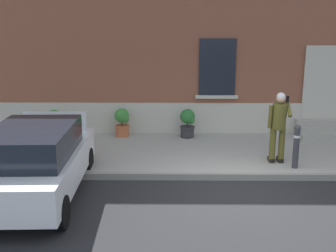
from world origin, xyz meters
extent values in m
plane|color=#232326|center=(0.00, 0.00, 0.00)|extent=(80.00, 80.00, 0.00)
cube|color=#99968E|center=(0.00, 2.80, 0.07)|extent=(24.00, 3.60, 0.15)
cube|color=gray|center=(0.00, 0.94, 0.07)|extent=(24.00, 0.12, 0.15)
cube|color=brown|center=(0.00, 5.30, 3.75)|extent=(24.00, 1.40, 7.50)
cube|color=#BCB7A8|center=(0.00, 4.58, 0.55)|extent=(24.00, 0.08, 1.10)
cube|color=#1E472D|center=(3.16, 4.57, 1.68)|extent=(1.00, 0.08, 2.10)
cube|color=#BCB7A8|center=(3.16, 4.55, 1.73)|extent=(1.16, 0.06, 2.24)
cube|color=black|center=(-0.04, 4.57, 2.20)|extent=(1.10, 0.06, 1.70)
cube|color=#BCB7A8|center=(-0.04, 4.54, 1.30)|extent=(1.30, 0.12, 0.10)
cube|color=#9E998E|center=(3.16, 3.80, 0.23)|extent=(1.53, 0.32, 0.16)
cube|color=#9E998E|center=(3.16, 4.12, 0.31)|extent=(1.53, 0.32, 0.32)
cube|color=#9E998E|center=(3.16, 4.44, 0.39)|extent=(1.53, 0.32, 0.48)
cube|color=white|center=(-4.16, -0.04, 0.62)|extent=(1.90, 4.06, 0.64)
cube|color=black|center=(-4.15, -0.19, 1.22)|extent=(1.63, 2.45, 0.56)
cube|color=black|center=(-4.23, 1.97, 0.40)|extent=(1.67, 0.16, 0.20)
cube|color=yellow|center=(-4.23, 1.97, 0.58)|extent=(0.52, 0.04, 0.12)
cube|color=#B21414|center=(-4.99, 1.94, 0.84)|extent=(0.16, 0.05, 0.18)
cube|color=#B21414|center=(-3.48, 2.00, 0.84)|extent=(0.16, 0.05, 0.18)
cube|color=white|center=(-4.22, 1.71, 1.12)|extent=(1.49, 0.11, 0.60)
cylinder|color=black|center=(-3.31, -1.41, 0.30)|extent=(0.22, 0.61, 0.60)
cylinder|color=black|center=(-5.00, 1.33, 0.30)|extent=(0.22, 0.61, 0.60)
cylinder|color=black|center=(-3.41, 1.39, 0.30)|extent=(0.22, 0.61, 0.60)
cylinder|color=#333338|center=(1.51, 1.35, 0.62)|extent=(0.14, 0.14, 0.95)
sphere|color=#333338|center=(1.51, 1.35, 1.12)|extent=(0.15, 0.15, 0.15)
cylinder|color=silver|center=(1.51, 1.35, 0.92)|extent=(0.15, 0.15, 0.06)
cylinder|color=#514C1E|center=(1.05, 1.75, 0.60)|extent=(0.15, 0.15, 0.82)
cube|color=black|center=(1.05, 1.81, 0.20)|extent=(0.12, 0.28, 0.10)
cylinder|color=#514C1E|center=(1.27, 1.75, 0.60)|extent=(0.15, 0.15, 0.82)
cube|color=black|center=(1.27, 1.81, 0.20)|extent=(0.12, 0.28, 0.10)
cylinder|color=#514C1E|center=(1.16, 1.72, 1.32)|extent=(0.34, 0.40, 0.65)
sphere|color=tan|center=(1.16, 1.67, 1.77)|extent=(0.22, 0.22, 0.22)
sphere|color=silver|center=(1.16, 1.67, 1.80)|extent=(0.21, 0.21, 0.21)
cylinder|color=#514C1E|center=(0.94, 1.69, 1.31)|extent=(0.09, 0.15, 0.57)
cylinder|color=#514C1E|center=(1.36, 1.69, 1.53)|extent=(0.09, 0.44, 0.39)
cube|color=black|center=(1.31, 1.65, 1.75)|extent=(0.07, 0.02, 0.15)
cylinder|color=beige|center=(-4.89, 3.93, 0.32)|extent=(0.40, 0.40, 0.34)
cylinder|color=beige|center=(-4.89, 3.93, 0.46)|extent=(0.44, 0.44, 0.05)
cylinder|color=#47331E|center=(-4.89, 3.93, 0.61)|extent=(0.04, 0.04, 0.24)
sphere|color=#387F33|center=(-4.89, 3.93, 0.79)|extent=(0.44, 0.44, 0.44)
sphere|color=#387F33|center=(-4.79, 3.88, 0.69)|extent=(0.24, 0.24, 0.24)
cylinder|color=#B25B38|center=(-2.92, 4.17, 0.32)|extent=(0.40, 0.40, 0.34)
cylinder|color=#B25B38|center=(-2.92, 4.17, 0.46)|extent=(0.44, 0.44, 0.05)
cylinder|color=#47331E|center=(-2.92, 4.17, 0.61)|extent=(0.04, 0.04, 0.24)
sphere|color=#387F33|center=(-2.92, 4.17, 0.79)|extent=(0.44, 0.44, 0.44)
sphere|color=#387F33|center=(-2.82, 4.12, 0.69)|extent=(0.24, 0.24, 0.24)
cylinder|color=#2D2D30|center=(-0.94, 4.06, 0.32)|extent=(0.40, 0.40, 0.34)
cylinder|color=#2D2D30|center=(-0.94, 4.06, 0.46)|extent=(0.44, 0.44, 0.05)
cylinder|color=#47331E|center=(-0.94, 4.06, 0.61)|extent=(0.04, 0.04, 0.24)
sphere|color=#286B2D|center=(-0.94, 4.06, 0.79)|extent=(0.44, 0.44, 0.44)
sphere|color=#286B2D|center=(-0.84, 4.01, 0.69)|extent=(0.24, 0.24, 0.24)
camera|label=1|loc=(-1.39, -7.92, 3.44)|focal=44.06mm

